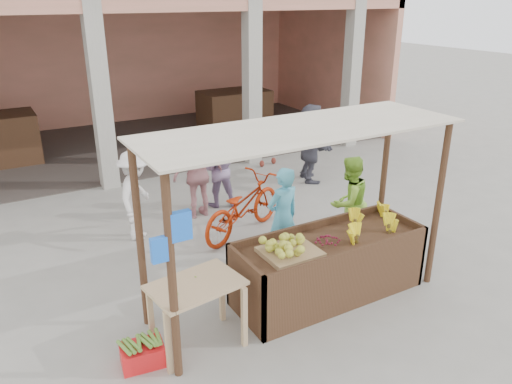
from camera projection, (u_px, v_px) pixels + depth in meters
ground at (297, 304)px, 6.63m from camera, size 60.00×60.00×0.00m
market_building at (107, 42)px, 12.86m from camera, size 14.40×6.40×4.20m
fruit_stall at (328, 268)px, 6.72m from camera, size 2.60×0.95×0.80m
stall_awning at (298, 162)px, 5.94m from camera, size 4.09×1.35×2.39m
banana_heap at (369, 224)px, 6.88m from camera, size 1.00×0.55×0.18m
melon_tray at (290, 248)px, 6.22m from camera, size 0.70×0.60×0.19m
berry_heap at (327, 239)px, 6.48m from camera, size 0.46×0.38×0.15m
side_table at (196, 294)px, 5.63m from camera, size 1.10×0.82×0.82m
papaya_pile at (195, 276)px, 5.54m from camera, size 0.72×0.41×0.21m
red_crate at (143, 355)px, 5.52m from camera, size 0.51×0.40×0.24m
plantain_bundle at (141, 343)px, 5.46m from camera, size 0.37×0.26×0.07m
produce_sacks at (268, 153)px, 11.91m from camera, size 0.82×0.51×0.62m
vendor_blue at (283, 214)px, 7.33m from camera, size 0.67×0.53×1.65m
vendor_green at (349, 200)px, 7.89m from camera, size 0.83×0.55×1.61m
motorcycle at (243, 205)px, 8.41m from camera, size 1.45×2.12×1.05m
shopper_a at (136, 192)px, 8.14m from camera, size 1.03×1.19×1.67m
shopper_b at (198, 171)px, 8.98m from camera, size 1.03×0.56×1.74m
shopper_d at (311, 141)px, 10.75m from camera, size 1.20×1.79×1.79m
shopper_f at (218, 165)px, 9.46m from camera, size 0.91×0.69×1.64m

